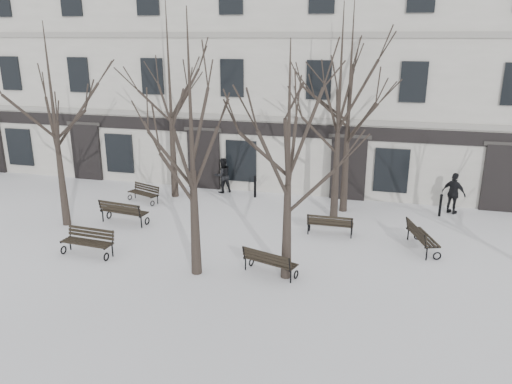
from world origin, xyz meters
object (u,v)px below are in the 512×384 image
(tree_0, at_px, (52,103))
(bench_5, at_px, (421,236))
(bench_4, at_px, (330,224))
(tree_1, at_px, (191,116))
(bench_0, at_px, (88,241))
(bench_2, at_px, (269,261))
(tree_2, at_px, (289,136))
(bench_1, at_px, (123,211))
(bench_3, at_px, (144,193))

(tree_0, height_order, bench_5, tree_0)
(bench_4, bearing_deg, tree_1, 48.17)
(bench_4, distance_m, bench_5, 3.30)
(bench_0, distance_m, bench_2, 6.42)
(tree_2, bearing_deg, bench_2, -179.60)
(bench_1, bearing_deg, bench_3, -72.78)
(bench_1, bearing_deg, bench_5, -170.77)
(tree_1, relative_size, bench_1, 3.95)
(tree_0, bearing_deg, tree_2, -13.56)
(tree_1, height_order, tree_2, tree_1)
(tree_2, relative_size, bench_2, 3.90)
(tree_0, relative_size, bench_1, 3.82)
(tree_1, xyz_separation_m, bench_1, (-4.43, 3.35, -4.50))
(tree_1, relative_size, bench_0, 4.29)
(bench_2, distance_m, bench_5, 5.75)
(tree_1, height_order, bench_4, tree_1)
(tree_1, height_order, bench_1, tree_1)
(tree_1, distance_m, bench_4, 7.27)
(tree_2, height_order, bench_5, tree_2)
(tree_2, height_order, bench_0, tree_2)
(bench_0, relative_size, bench_3, 1.13)
(tree_0, relative_size, bench_2, 4.21)
(bench_2, relative_size, bench_3, 1.11)
(tree_2, relative_size, bench_5, 3.72)
(tree_1, bearing_deg, tree_0, 157.66)
(tree_1, bearing_deg, bench_2, 10.88)
(tree_0, height_order, bench_3, tree_0)
(tree_2, bearing_deg, bench_5, 37.85)
(bench_2, height_order, bench_3, bench_2)
(bench_2, bearing_deg, bench_4, -93.42)
(bench_1, bearing_deg, bench_0, 103.22)
(bench_0, height_order, bench_2, bench_0)
(tree_1, bearing_deg, bench_1, 142.86)
(tree_1, bearing_deg, tree_2, 8.91)
(bench_3, height_order, bench_5, bench_5)
(tree_0, relative_size, bench_3, 4.69)
(bench_5, bearing_deg, tree_2, 109.44)
(bench_1, relative_size, bench_5, 1.05)
(tree_1, relative_size, bench_4, 4.67)
(tree_2, bearing_deg, tree_1, -171.09)
(bench_1, bearing_deg, tree_2, 165.61)
(tree_0, relative_size, tree_2, 1.08)
(tree_0, distance_m, bench_3, 5.85)
(bench_0, xyz_separation_m, bench_5, (11.15, 3.33, 0.00))
(tree_0, xyz_separation_m, bench_3, (1.72, 3.40, -4.44))
(tree_0, distance_m, tree_2, 9.73)
(bench_5, bearing_deg, tree_1, 99.41)
(bench_5, bearing_deg, bench_4, 62.55)
(bench_4, height_order, bench_5, bench_5)
(bench_3, bearing_deg, bench_2, -17.24)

